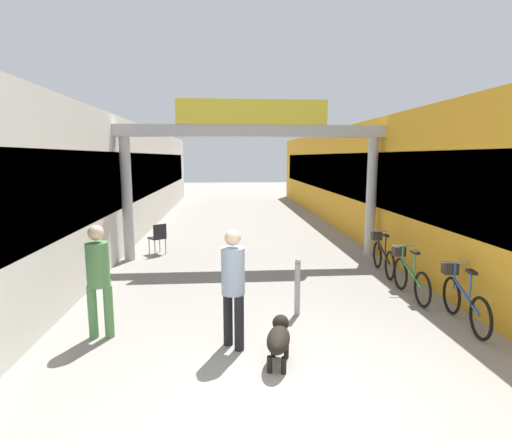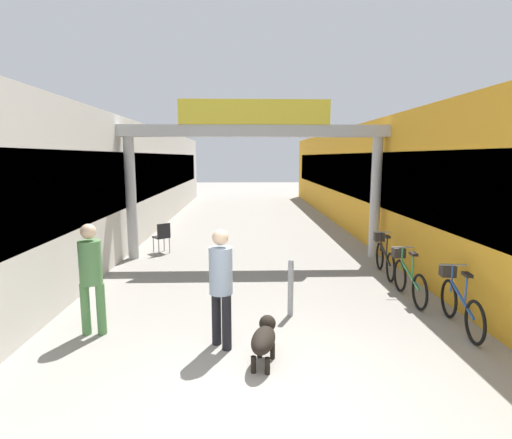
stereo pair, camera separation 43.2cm
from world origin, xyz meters
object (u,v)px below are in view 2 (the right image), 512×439
bicycle_blue_nearest (459,301)px  bicycle_black_third (384,256)px  pedestrian_companion (91,272)px  cafe_chair_black_nearer (162,235)px  dog_on_leash (264,338)px  bollard_post_metal (291,287)px  pedestrian_with_dog (221,280)px  bicycle_green_second (407,277)px

bicycle_blue_nearest → bicycle_black_third: bearing=93.4°
pedestrian_companion → cafe_chair_black_nearer: bearing=89.9°
pedestrian_companion → bicycle_blue_nearest: pedestrian_companion is taller
dog_on_leash → bicycle_black_third: size_ratio=0.49×
bicycle_black_third → bollard_post_metal: bearing=-135.7°
cafe_chair_black_nearer → bicycle_blue_nearest: bearing=-41.8°
bollard_post_metal → pedestrian_with_dog: bearing=-135.0°
pedestrian_with_dog → cafe_chair_black_nearer: size_ratio=1.98×
pedestrian_companion → bollard_post_metal: pedestrian_companion is taller
bicycle_black_third → cafe_chair_black_nearer: bearing=158.5°
pedestrian_companion → bicycle_green_second: pedestrian_companion is taller
pedestrian_companion → dog_on_leash: 2.89m
bicycle_green_second → cafe_chair_black_nearer: size_ratio=1.90×
pedestrian_with_dog → bicycle_green_second: size_ratio=1.04×
bicycle_green_second → bollard_post_metal: size_ratio=1.66×
pedestrian_companion → bollard_post_metal: bearing=11.7°
bicycle_blue_nearest → bollard_post_metal: bollard_post_metal is taller
cafe_chair_black_nearer → pedestrian_with_dog: bearing=-70.9°
pedestrian_with_dog → cafe_chair_black_nearer: (-2.03, 5.85, -0.48)m
pedestrian_with_dog → bicycle_blue_nearest: pedestrian_with_dog is taller
dog_on_leash → cafe_chair_black_nearer: bearing=112.5°
dog_on_leash → bollard_post_metal: bearing=71.6°
bicycle_blue_nearest → cafe_chair_black_nearer: bearing=138.2°
dog_on_leash → bollard_post_metal: bollard_post_metal is taller
pedestrian_with_dog → bicycle_blue_nearest: bearing=8.8°
pedestrian_companion → dog_on_leash: size_ratio=2.15×
bicycle_black_third → pedestrian_companion: bearing=-151.3°
dog_on_leash → bicycle_blue_nearest: 3.43m
pedestrian_companion → bicycle_blue_nearest: bearing=1.0°
bollard_post_metal → cafe_chair_black_nearer: bearing=124.1°
bicycle_blue_nearest → bicycle_green_second: size_ratio=1.00×
bicycle_green_second → bollard_post_metal: 2.55m
pedestrian_companion → bollard_post_metal: 3.30m
bicycle_blue_nearest → bollard_post_metal: 2.76m
bicycle_green_second → bicycle_black_third: bearing=86.1°
bollard_post_metal → pedestrian_companion: bearing=-168.3°
dog_on_leash → cafe_chair_black_nearer: 6.88m
pedestrian_with_dog → dog_on_leash: bearing=-39.4°
bollard_post_metal → cafe_chair_black_nearer: bollard_post_metal is taller
pedestrian_with_dog → bollard_post_metal: size_ratio=1.73×
bollard_post_metal → dog_on_leash: bearing=-108.4°
pedestrian_with_dog → bicycle_black_third: (3.68, 3.61, -0.58)m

